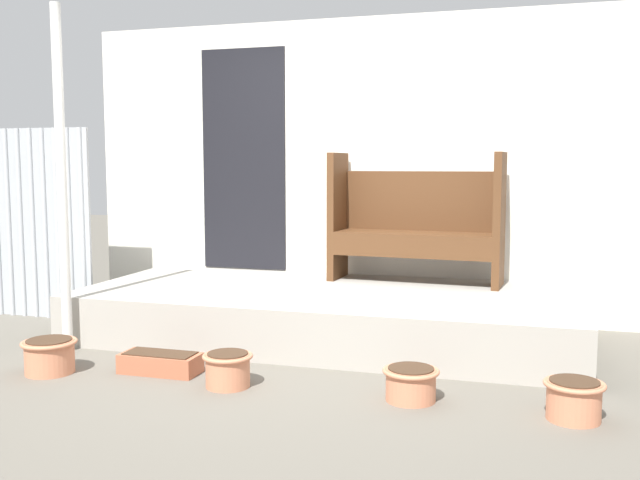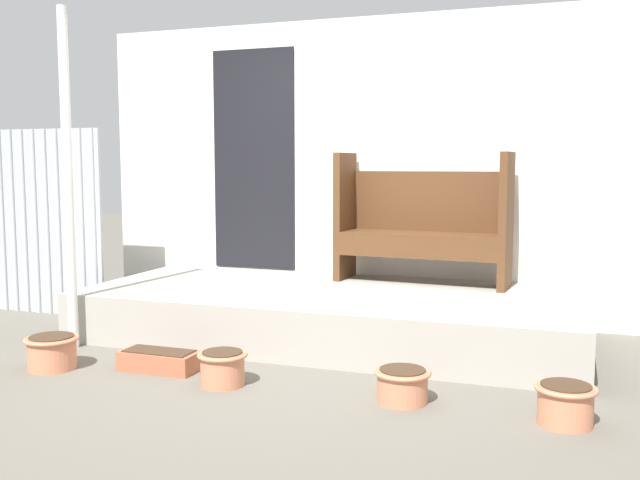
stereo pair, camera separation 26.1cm
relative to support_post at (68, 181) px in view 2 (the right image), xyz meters
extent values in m
plane|color=#666056|center=(1.62, 0.08, -1.23)|extent=(24.00, 24.00, 0.00)
cube|color=#A8A399|center=(1.69, 0.93, -1.04)|extent=(3.79, 1.70, 0.37)
cube|color=white|center=(1.69, 1.81, 0.07)|extent=(4.99, 0.06, 2.60)
cube|color=black|center=(0.65, 1.77, 0.16)|extent=(0.80, 0.02, 2.00)
cylinder|color=silver|center=(-1.48, 0.91, -0.40)|extent=(0.04, 0.04, 1.65)
cylinder|color=silver|center=(-1.36, 0.91, -0.40)|extent=(0.04, 0.04, 1.65)
cylinder|color=silver|center=(-1.23, 0.91, -0.40)|extent=(0.04, 0.04, 1.65)
cylinder|color=silver|center=(-1.11, 0.91, -0.40)|extent=(0.04, 0.04, 1.65)
cylinder|color=silver|center=(-0.98, 0.91, -0.40)|extent=(0.04, 0.04, 1.65)
cylinder|color=silver|center=(-0.86, 0.91, -0.40)|extent=(0.04, 0.04, 1.65)
cylinder|color=silver|center=(-0.73, 0.91, -0.40)|extent=(0.04, 0.04, 1.65)
cylinder|color=silver|center=(-0.61, 0.91, -0.40)|extent=(0.04, 0.04, 1.65)
cylinder|color=silver|center=(-0.48, 0.91, -0.40)|extent=(0.04, 0.04, 1.65)
cylinder|color=white|center=(0.00, 0.00, 0.00)|extent=(0.07, 0.07, 2.45)
cube|color=#54331C|center=(1.61, 1.53, -0.32)|extent=(0.08, 0.40, 1.07)
cube|color=#54331C|center=(2.95, 1.44, -0.32)|extent=(0.08, 0.40, 1.07)
cube|color=#54331C|center=(2.28, 1.48, -0.46)|extent=(1.30, 0.48, 0.04)
cube|color=#54331C|center=(2.26, 1.30, -0.55)|extent=(1.28, 0.11, 0.15)
cube|color=#54331C|center=(2.29, 1.66, -0.19)|extent=(1.28, 0.12, 0.50)
cylinder|color=tan|center=(0.23, -0.50, -1.12)|extent=(0.31, 0.31, 0.21)
torus|color=tan|center=(0.23, -0.50, -1.02)|extent=(0.35, 0.35, 0.02)
cylinder|color=#422D1E|center=(0.23, -0.50, -1.01)|extent=(0.28, 0.28, 0.01)
cylinder|color=tan|center=(1.45, -0.44, -1.12)|extent=(0.27, 0.27, 0.20)
torus|color=tan|center=(1.45, -0.44, -1.04)|extent=(0.31, 0.31, 0.02)
cylinder|color=#422D1E|center=(1.45, -0.44, -1.02)|extent=(0.25, 0.25, 0.01)
cylinder|color=tan|center=(2.56, -0.38, -1.13)|extent=(0.28, 0.28, 0.18)
torus|color=tan|center=(2.56, -0.38, -1.05)|extent=(0.33, 0.33, 0.02)
cylinder|color=#422D1E|center=(2.56, -0.38, -1.04)|extent=(0.26, 0.26, 0.01)
cylinder|color=tan|center=(3.43, -0.44, -1.12)|extent=(0.28, 0.28, 0.21)
torus|color=tan|center=(3.43, -0.44, -1.03)|extent=(0.32, 0.32, 0.02)
cylinder|color=#422D1E|center=(3.43, -0.44, -1.02)|extent=(0.26, 0.26, 0.01)
cube|color=#B26042|center=(0.91, -0.30, -1.16)|extent=(0.52, 0.22, 0.13)
cube|color=#422D1E|center=(0.91, -0.30, -1.10)|extent=(0.45, 0.19, 0.01)
camera|label=1|loc=(3.18, -4.31, 0.12)|focal=40.00mm
camera|label=2|loc=(3.43, -4.23, 0.12)|focal=40.00mm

